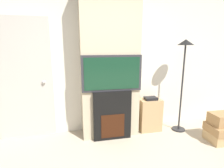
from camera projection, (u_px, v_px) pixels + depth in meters
wall_back at (107, 60)px, 3.25m from camera, size 6.00×0.06×2.70m
chimney_breast at (109, 61)px, 3.03m from camera, size 1.00×0.41×2.70m
fireplace at (112, 115)px, 3.02m from camera, size 0.65×0.15×0.86m
television at (112, 73)px, 2.87m from camera, size 1.00×0.07×0.60m
floor_lamp at (184, 61)px, 3.13m from camera, size 0.29×0.29×1.72m
box_stack at (222, 129)px, 2.97m from camera, size 0.48×0.45×0.49m
media_stand at (149, 114)px, 3.37m from camera, size 0.41×0.30×0.66m
entry_door at (24, 80)px, 2.97m from camera, size 0.93×0.09×2.07m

